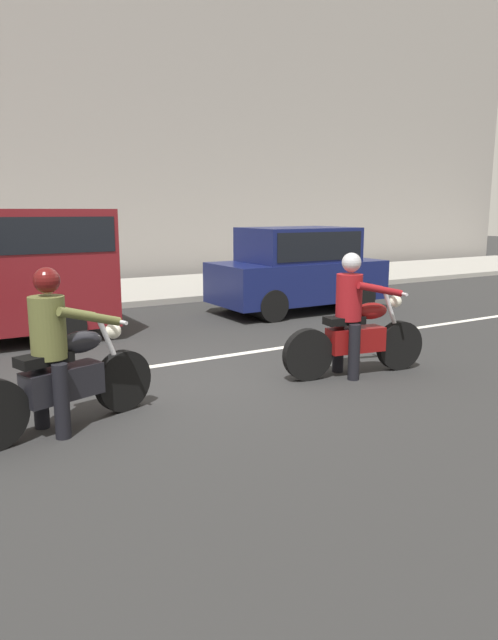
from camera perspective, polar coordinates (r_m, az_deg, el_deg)
ground_plane at (r=7.45m, az=-5.59°, el=-6.03°), size 80.00×80.00×0.00m
sidewalk_slab at (r=14.92m, az=-18.88°, el=2.24°), size 40.00×4.40×0.14m
building_facade at (r=18.60m, az=-22.59°, el=23.21°), size 40.00×1.40×12.76m
lane_marking_stripe at (r=8.49m, az=-4.41°, el=-3.87°), size 18.00×0.14×0.01m
motorcycle_with_rider_olive at (r=5.94m, az=-18.28°, el=-4.26°), size 2.04×0.88×1.63m
motorcycle_with_rider_crimson at (r=7.66m, az=10.49°, el=-0.57°), size 2.07×0.74×1.63m
parked_hatchback_navy at (r=12.42m, az=4.87°, el=5.15°), size 3.71×1.76×1.80m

